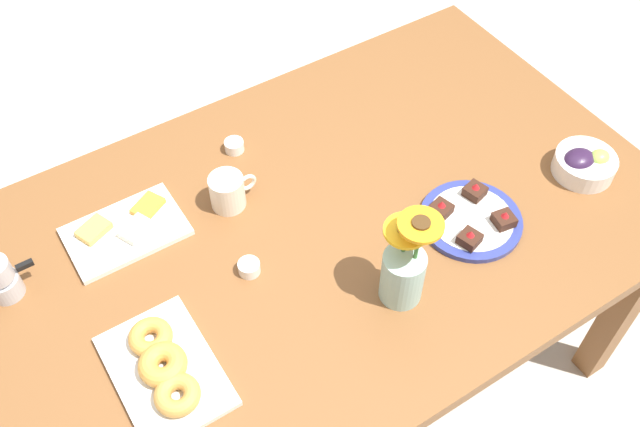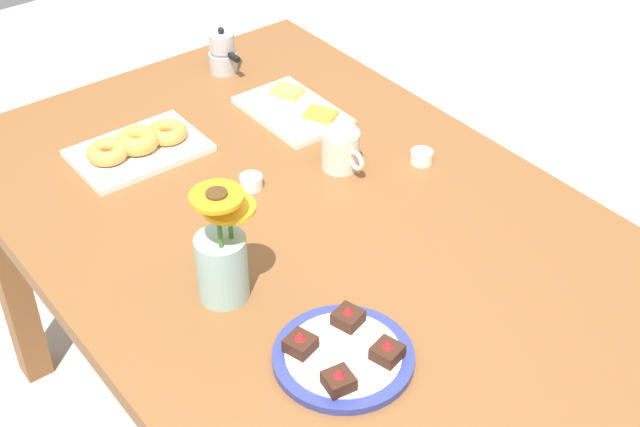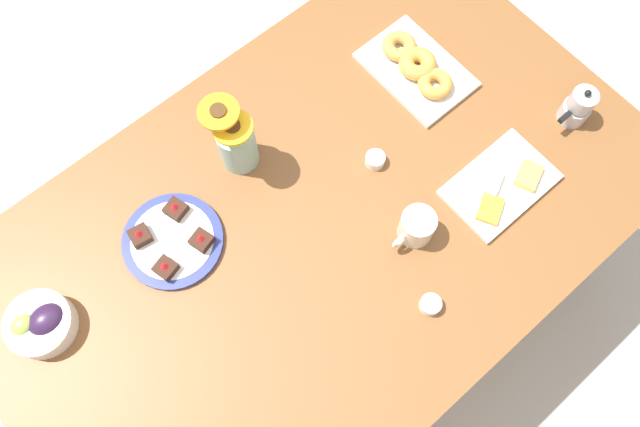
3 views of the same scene
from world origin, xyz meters
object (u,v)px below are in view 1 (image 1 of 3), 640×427
grape_bowl (584,163)px  flower_vase (404,271)px  dining_table (320,247)px  cheese_platter (125,230)px  croissant_platter (164,368)px  jam_cup_berry (249,267)px  coffee_mug (228,191)px  jam_cup_honey (234,146)px  dessert_plate (471,219)px  moka_pot (1,279)px

grape_bowl → flower_vase: bearing=-175.6°
dining_table → grape_bowl: (0.62, -0.20, 0.12)m
cheese_platter → croissant_platter: 0.37m
cheese_platter → jam_cup_berry: bearing=-52.9°
grape_bowl → croissant_platter: (-1.07, 0.05, -0.01)m
grape_bowl → croissant_platter: bearing=177.2°
coffee_mug → grape_bowl: (0.77, -0.37, -0.01)m
jam_cup_honey → flower_vase: flower_vase is taller
coffee_mug → dessert_plate: size_ratio=0.50×
coffee_mug → croissant_platter: size_ratio=0.41×
dining_table → coffee_mug: 0.26m
dining_table → croissant_platter: croissant_platter is taller
jam_cup_honey → grape_bowl: bearing=-37.5°
jam_cup_berry → flower_vase: (0.24, -0.22, 0.07)m
coffee_mug → croissant_platter: (-0.31, -0.32, -0.02)m
dining_table → dessert_plate: bearing=-31.3°
dining_table → flower_vase: 0.30m
cheese_platter → jam_cup_berry: size_ratio=5.42×
cheese_platter → coffee_mug: bearing=-11.7°
grape_bowl → jam_cup_berry: bearing=167.9°
jam_cup_honey → jam_cup_berry: 0.37m
grape_bowl → moka_pot: size_ratio=1.23×
dining_table → moka_pot: moka_pot is taller
croissant_platter → jam_cup_berry: 0.28m
grape_bowl → croissant_platter: 1.08m
jam_cup_honey → jam_cup_berry: bearing=-113.1°
jam_cup_honey → dining_table: bearing=-80.6°
dining_table → moka_pot: bearing=163.1°
jam_cup_berry → flower_vase: size_ratio=0.20×
croissant_platter → flower_vase: size_ratio=1.17×
dining_table → flower_vase: size_ratio=6.67×
coffee_mug → croissant_platter: coffee_mug is taller
jam_cup_berry → flower_vase: 0.33m
coffee_mug → grape_bowl: size_ratio=0.79×
dining_table → grape_bowl: size_ratio=10.89×
jam_cup_honey → jam_cup_berry: same height
cheese_platter → jam_cup_berry: cheese_platter is taller
croissant_platter → moka_pot: bearing=120.1°
cheese_platter → croissant_platter: bearing=-100.9°
croissant_platter → jam_cup_honey: (0.40, 0.46, -0.01)m
croissant_platter → jam_cup_berry: croissant_platter is taller
coffee_mug → jam_cup_berry: 0.20m
croissant_platter → flower_vase: 0.51m
jam_cup_honey → flower_vase: (0.10, -0.56, 0.07)m
jam_cup_honey → jam_cup_berry: (-0.15, -0.34, 0.00)m
moka_pot → flower_vase: bearing=-32.5°
dining_table → jam_cup_berry: bearing=-172.3°
coffee_mug → cheese_platter: 0.24m
cheese_platter → jam_cup_honey: cheese_platter is taller
jam_cup_honey → dessert_plate: size_ratio=0.21×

